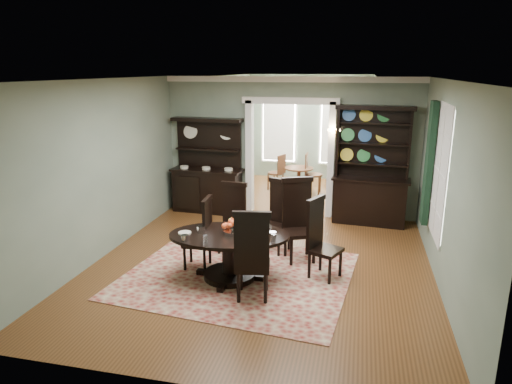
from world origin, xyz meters
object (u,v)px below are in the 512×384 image
(welsh_dresser, at_px, (371,182))
(parlor_table, at_px, (299,176))
(sideboard, at_px, (208,179))
(dining_table, at_px, (229,247))

(welsh_dresser, xyz_separation_m, parlor_table, (-1.77, 1.99, -0.44))
(parlor_table, bearing_deg, sideboard, -132.56)
(sideboard, distance_m, parlor_table, 2.69)
(sideboard, height_order, welsh_dresser, welsh_dresser)
(sideboard, height_order, parlor_table, sideboard)
(dining_table, xyz_separation_m, parlor_table, (0.36, 5.22, -0.06))
(parlor_table, bearing_deg, dining_table, -93.98)
(welsh_dresser, height_order, parlor_table, welsh_dresser)
(parlor_table, bearing_deg, welsh_dresser, -48.46)
(dining_table, height_order, welsh_dresser, welsh_dresser)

